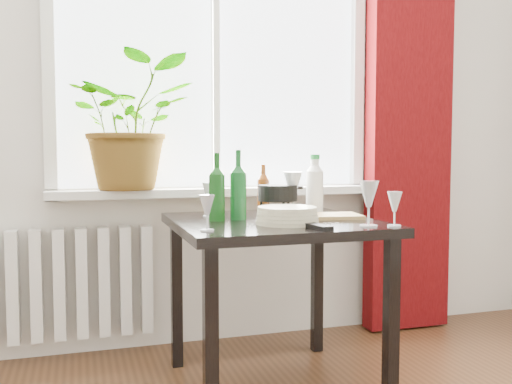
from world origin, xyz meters
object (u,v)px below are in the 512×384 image
object	(u,v)px
wineglass_front_right	(369,203)
wineglass_back_left	(209,199)
potted_plant	(131,123)
wine_bottle_right	(238,185)
plate_stack	(287,216)
cutting_board	(326,216)
wineglass_front_left	(207,213)
wineglass_far_right	(395,209)
wine_bottle_left	(217,187)
wineglass_back_center	(293,193)
tv_remote	(317,226)
bottle_amber	(263,188)
table	(274,241)
radiator	(71,283)
fondue_pot	(278,200)
cleaning_bottle	(315,184)

from	to	relation	value
wineglass_front_right	wineglass_back_left	size ratio (longest dim) A/B	1.17
potted_plant	wine_bottle_right	world-z (taller)	potted_plant
plate_stack	wineglass_back_left	bearing A→B (deg)	125.31
wineglass_back_left	cutting_board	xyz separation A→B (m)	(0.48, -0.19, -0.07)
wine_bottle_right	wineglass_front_left	world-z (taller)	wine_bottle_right
wineglass_front_left	plate_stack	world-z (taller)	wineglass_front_left
wineglass_far_right	cutting_board	world-z (taller)	wineglass_far_right
wineglass_front_right	cutting_board	size ratio (longest dim) A/B	0.61
wineglass_far_right	wineglass_back_left	distance (m)	0.82
wineglass_front_right	cutting_board	xyz separation A→B (m)	(-0.04, 0.32, -0.08)
wine_bottle_right	wine_bottle_left	bearing A→B (deg)	-172.25
wineglass_back_center	tv_remote	xyz separation A→B (m)	(-0.07, -0.44, -0.10)
wine_bottle_right	potted_plant	bearing A→B (deg)	127.78
wine_bottle_right	bottle_amber	bearing A→B (deg)	51.15
potted_plant	plate_stack	xyz separation A→B (m)	(0.55, -0.73, -0.40)
table	wineglass_front_right	distance (m)	0.47
wine_bottle_right	wineglass_far_right	distance (m)	0.67
wineglass_far_right	table	bearing A→B (deg)	136.63
wine_bottle_right	tv_remote	distance (m)	0.45
radiator	wine_bottle_left	bearing A→B (deg)	-44.19
table	fondue_pot	bearing A→B (deg)	64.51
table	potted_plant	bearing A→B (deg)	133.70
wine_bottle_left	tv_remote	xyz separation A→B (m)	(0.30, -0.36, -0.14)
plate_stack	tv_remote	world-z (taller)	plate_stack
bottle_amber	wineglass_front_right	bearing A→B (deg)	-69.15
wineglass_front_left	potted_plant	bearing A→B (deg)	103.20
wineglass_far_right	wineglass_front_left	bearing A→B (deg)	172.56
potted_plant	tv_remote	bearing A→B (deg)	-55.74
radiator	wineglass_back_center	world-z (taller)	wineglass_back_center
wine_bottle_left	wine_bottle_right	world-z (taller)	wine_bottle_right
wine_bottle_right	cutting_board	size ratio (longest dim) A/B	1.01
table	wineglass_front_right	size ratio (longest dim) A/B	4.60
wineglass_far_right	fondue_pot	xyz separation A→B (m)	(-0.31, 0.50, 0.00)
wine_bottle_left	wineglass_back_center	xyz separation A→B (m)	(0.38, 0.08, -0.04)
table	wine_bottle_left	distance (m)	0.34
tv_remote	cutting_board	distance (m)	0.36
radiator	cutting_board	size ratio (longest dim) A/B	2.66
bottle_amber	wineglass_back_left	bearing A→B (deg)	-160.32
wineglass_back_left	wine_bottle_left	bearing A→B (deg)	-90.37
radiator	tv_remote	bearing A→B (deg)	-46.22
wineglass_front_left	fondue_pot	bearing A→B (deg)	43.96
table	wineglass_front_right	bearing A→B (deg)	-48.89
wine_bottle_right	cleaning_bottle	bearing A→B (deg)	15.66
wine_bottle_right	wineglass_back_left	distance (m)	0.18
potted_plant	cleaning_bottle	xyz separation A→B (m)	(0.81, -0.41, -0.29)
table	bottle_amber	bearing A→B (deg)	80.67
bottle_amber	cutting_board	world-z (taller)	bottle_amber
plate_stack	fondue_pot	size ratio (longest dim) A/B	1.23
wineglass_front_right	radiator	bearing A→B (deg)	139.90
cleaning_bottle	tv_remote	xyz separation A→B (m)	(-0.20, -0.49, -0.13)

